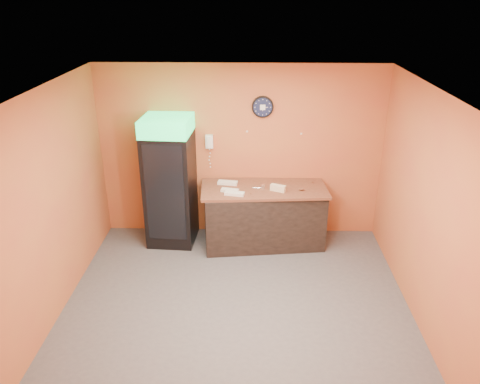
{
  "coord_description": "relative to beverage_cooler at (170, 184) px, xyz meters",
  "views": [
    {
      "loc": [
        0.18,
        -5.09,
        3.84
      ],
      "look_at": [
        0.03,
        0.6,
        1.33
      ],
      "focal_mm": 35.0,
      "sensor_mm": 36.0,
      "label": 1
    }
  ],
  "objects": [
    {
      "name": "wall_phone",
      "position": [
        0.6,
        0.34,
        0.58
      ],
      "size": [
        0.12,
        0.1,
        0.22
      ],
      "color": "white",
      "rests_on": "back_wall"
    },
    {
      "name": "butcher_paper",
      "position": [
        1.47,
        -0.02,
        -0.06
      ],
      "size": [
        2.0,
        1.0,
        0.04
      ],
      "primitive_type": "cube",
      "rotation": [
        0.0,
        0.0,
        0.07
      ],
      "color": "brown",
      "rests_on": "prep_counter"
    },
    {
      "name": "kitchen_tool",
      "position": [
        1.45,
        -0.05,
        -0.01
      ],
      "size": [
        0.06,
        0.06,
        0.06
      ],
      "primitive_type": "cylinder",
      "color": "silver",
      "rests_on": "butcher_paper"
    },
    {
      "name": "floor",
      "position": [
        1.09,
        -1.6,
        -1.01
      ],
      "size": [
        4.5,
        4.5,
        0.0
      ],
      "primitive_type": "plane",
      "color": "#47474C",
      "rests_on": "ground"
    },
    {
      "name": "ceiling",
      "position": [
        1.09,
        -1.6,
        1.79
      ],
      "size": [
        4.5,
        4.0,
        0.02
      ],
      "primitive_type": "cube",
      "color": "white",
      "rests_on": "back_wall"
    },
    {
      "name": "wall_clock",
      "position": [
        1.43,
        0.37,
        1.14
      ],
      "size": [
        0.33,
        0.06,
        0.33
      ],
      "color": "black",
      "rests_on": "back_wall"
    },
    {
      "name": "left_wall",
      "position": [
        -1.16,
        -1.6,
        0.39
      ],
      "size": [
        0.02,
        4.0,
        2.8
      ],
      "primitive_type": "cube",
      "color": "#BD6D35",
      "rests_on": "floor"
    },
    {
      "name": "right_wall",
      "position": [
        3.34,
        -1.6,
        0.39
      ],
      "size": [
        0.02,
        4.0,
        2.8
      ],
      "primitive_type": "cube",
      "color": "#BD6D35",
      "rests_on": "floor"
    },
    {
      "name": "wrapped_sandwich_left",
      "position": [
        0.94,
        -0.18,
        -0.02
      ],
      "size": [
        0.28,
        0.16,
        0.04
      ],
      "primitive_type": "cube",
      "rotation": [
        0.0,
        0.0,
        -0.23
      ],
      "color": "silver",
      "rests_on": "butcher_paper"
    },
    {
      "name": "sub_roll_stack",
      "position": [
        1.68,
        -0.14,
        0.01
      ],
      "size": [
        0.25,
        0.17,
        0.1
      ],
      "rotation": [
        0.0,
        0.0,
        -0.42
      ],
      "color": "beige",
      "rests_on": "butcher_paper"
    },
    {
      "name": "back_wall",
      "position": [
        1.09,
        0.4,
        0.39
      ],
      "size": [
        4.5,
        0.02,
        2.8
      ],
      "primitive_type": "cube",
      "color": "#BD6D35",
      "rests_on": "floor"
    },
    {
      "name": "beverage_cooler",
      "position": [
        0.0,
        0.0,
        0.0
      ],
      "size": [
        0.77,
        0.78,
        2.06
      ],
      "rotation": [
        0.0,
        0.0,
        -0.06
      ],
      "color": "black",
      "rests_on": "floor"
    },
    {
      "name": "prep_counter",
      "position": [
        1.47,
        -0.02,
        -0.54
      ],
      "size": [
        1.94,
        1.05,
        0.93
      ],
      "primitive_type": "cube",
      "rotation": [
        0.0,
        0.0,
        0.12
      ],
      "color": "black",
      "rests_on": "floor"
    },
    {
      "name": "wrapped_sandwich_mid",
      "position": [
        1.02,
        -0.3,
        -0.02
      ],
      "size": [
        0.31,
        0.17,
        0.04
      ],
      "primitive_type": "cube",
      "rotation": [
        0.0,
        0.0,
        -0.19
      ],
      "color": "silver",
      "rests_on": "butcher_paper"
    },
    {
      "name": "wrapped_sandwich_right",
      "position": [
        0.9,
        0.11,
        -0.02
      ],
      "size": [
        0.32,
        0.17,
        0.04
      ],
      "primitive_type": "cube",
      "rotation": [
        0.0,
        0.0,
        -0.16
      ],
      "color": "silver",
      "rests_on": "butcher_paper"
    }
  ]
}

